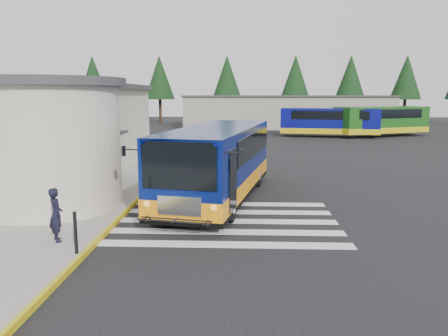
{
  "coord_description": "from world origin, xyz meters",
  "views": [
    {
      "loc": [
        0.19,
        -15.42,
        4.36
      ],
      "look_at": [
        -0.41,
        -0.5,
        1.83
      ],
      "focal_mm": 35.0,
      "sensor_mm": 36.0,
      "label": 1
    }
  ],
  "objects_px": {
    "pedestrian_a": "(56,215)",
    "bollard": "(76,233)",
    "transit_bus": "(218,165)",
    "pedestrian_b": "(50,188)",
    "far_bus_b": "(381,120)",
    "far_bus_a": "(329,121)"
  },
  "relations": [
    {
      "from": "transit_bus",
      "to": "pedestrian_a",
      "type": "xyz_separation_m",
      "value": [
        -4.34,
        -5.97,
        -0.5
      ]
    },
    {
      "from": "far_bus_a",
      "to": "far_bus_b",
      "type": "relative_size",
      "value": 0.96
    },
    {
      "from": "pedestrian_a",
      "to": "far_bus_a",
      "type": "height_order",
      "value": "far_bus_a"
    },
    {
      "from": "far_bus_a",
      "to": "far_bus_b",
      "type": "bearing_deg",
      "value": -70.96
    },
    {
      "from": "pedestrian_b",
      "to": "far_bus_b",
      "type": "distance_m",
      "value": 37.77
    },
    {
      "from": "far_bus_b",
      "to": "pedestrian_a",
      "type": "bearing_deg",
      "value": 125.88
    },
    {
      "from": "far_bus_a",
      "to": "transit_bus",
      "type": "bearing_deg",
      "value": 170.31
    },
    {
      "from": "far_bus_a",
      "to": "far_bus_b",
      "type": "xyz_separation_m",
      "value": [
        5.54,
        0.85,
        0.08
      ]
    },
    {
      "from": "transit_bus",
      "to": "pedestrian_a",
      "type": "relative_size",
      "value": 6.97
    },
    {
      "from": "pedestrian_a",
      "to": "pedestrian_b",
      "type": "bearing_deg",
      "value": -8.46
    },
    {
      "from": "transit_bus",
      "to": "far_bus_b",
      "type": "distance_m",
      "value": 32.28
    },
    {
      "from": "pedestrian_a",
      "to": "far_bus_a",
      "type": "bearing_deg",
      "value": -57.73
    },
    {
      "from": "pedestrian_b",
      "to": "bollard",
      "type": "xyz_separation_m",
      "value": [
        2.48,
        -4.15,
        -0.28
      ]
    },
    {
      "from": "bollard",
      "to": "far_bus_b",
      "type": "relative_size",
      "value": 0.11
    },
    {
      "from": "transit_bus",
      "to": "pedestrian_b",
      "type": "height_order",
      "value": "transit_bus"
    },
    {
      "from": "pedestrian_a",
      "to": "bollard",
      "type": "relative_size",
      "value": 1.36
    },
    {
      "from": "pedestrian_a",
      "to": "pedestrian_b",
      "type": "xyz_separation_m",
      "value": [
        -1.55,
        3.17,
        0.07
      ]
    },
    {
      "from": "transit_bus",
      "to": "far_bus_a",
      "type": "relative_size",
      "value": 1.08
    },
    {
      "from": "pedestrian_b",
      "to": "far_bus_a",
      "type": "distance_m",
      "value": 34.18
    },
    {
      "from": "transit_bus",
      "to": "far_bus_a",
      "type": "bearing_deg",
      "value": 80.91
    },
    {
      "from": "pedestrian_b",
      "to": "far_bus_a",
      "type": "bearing_deg",
      "value": 150.36
    },
    {
      "from": "pedestrian_a",
      "to": "far_bus_b",
      "type": "height_order",
      "value": "far_bus_b"
    }
  ]
}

